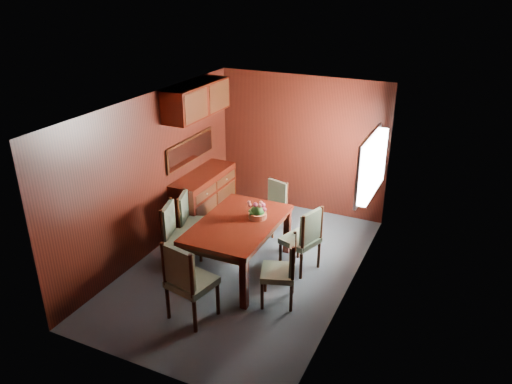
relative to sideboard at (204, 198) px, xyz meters
The scene contains 11 objects.
ground 1.66m from the sideboard, 38.66° to the right, with size 4.50×4.50×0.00m, color #3B4851.
room_shell 1.78m from the sideboard, 30.23° to the right, with size 3.06×4.52×2.41m.
sideboard is the anchor object (origin of this frame).
dining_table 1.63m from the sideboard, 42.16° to the right, with size 1.07×1.67×0.78m.
chair_left_near 1.45m from the sideboard, 74.87° to the right, with size 0.57×0.59×1.01m.
chair_left_far 0.93m from the sideboard, 71.95° to the right, with size 0.55×0.56×0.95m.
chair_right_near 2.55m from the sideboard, 36.16° to the right, with size 0.54×0.55×0.93m.
chair_right_far 2.15m from the sideboard, 18.50° to the right, with size 0.57×0.58×0.98m.
chair_head 2.61m from the sideboard, 63.88° to the right, with size 0.59×0.58×1.08m.
chair_foot 1.19m from the sideboard, 13.09° to the left, with size 0.50×0.49×0.86m.
flower_centerpiece 1.69m from the sideboard, 31.53° to the right, with size 0.27×0.27×0.27m.
Camera 1 is at (2.78, -5.52, 3.95)m, focal length 35.00 mm.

